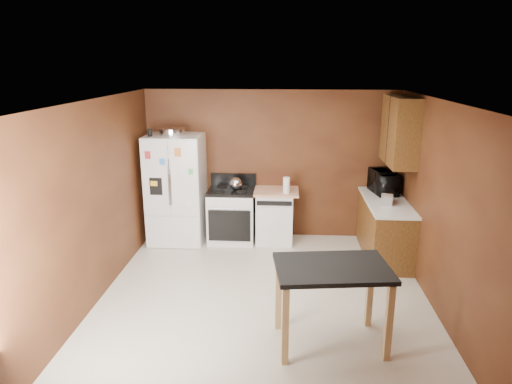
# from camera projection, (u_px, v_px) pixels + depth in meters

# --- Properties ---
(floor) EXTENTS (4.50, 4.50, 0.00)m
(floor) POSITION_uv_depth(u_px,v_px,m) (264.00, 297.00, 5.90)
(floor) COLOR beige
(floor) RESTS_ON ground
(ceiling) EXTENTS (4.50, 4.50, 0.00)m
(ceiling) POSITION_uv_depth(u_px,v_px,m) (265.00, 101.00, 5.21)
(ceiling) COLOR white
(ceiling) RESTS_ON ground
(wall_back) EXTENTS (4.20, 0.00, 4.20)m
(wall_back) POSITION_uv_depth(u_px,v_px,m) (271.00, 165.00, 7.71)
(wall_back) COLOR #583017
(wall_back) RESTS_ON ground
(wall_front) EXTENTS (4.20, 0.00, 4.20)m
(wall_front) POSITION_uv_depth(u_px,v_px,m) (249.00, 296.00, 3.40)
(wall_front) COLOR #583017
(wall_front) RESTS_ON ground
(wall_left) EXTENTS (0.00, 4.50, 4.50)m
(wall_left) POSITION_uv_depth(u_px,v_px,m) (96.00, 202.00, 5.69)
(wall_left) COLOR #583017
(wall_left) RESTS_ON ground
(wall_right) EXTENTS (0.00, 4.50, 4.50)m
(wall_right) POSITION_uv_depth(u_px,v_px,m) (440.00, 209.00, 5.42)
(wall_right) COLOR #583017
(wall_right) RESTS_ON ground
(roasting_pan) EXTENTS (0.42, 0.42, 0.11)m
(roasting_pan) POSITION_uv_depth(u_px,v_px,m) (172.00, 131.00, 7.32)
(roasting_pan) COLOR silver
(roasting_pan) RESTS_ON refrigerator
(pen_cup) EXTENTS (0.08, 0.08, 0.11)m
(pen_cup) POSITION_uv_depth(u_px,v_px,m) (150.00, 133.00, 7.16)
(pen_cup) COLOR black
(pen_cup) RESTS_ON refrigerator
(kettle) EXTENTS (0.21, 0.21, 0.21)m
(kettle) POSITION_uv_depth(u_px,v_px,m) (236.00, 184.00, 7.47)
(kettle) COLOR silver
(kettle) RESTS_ON gas_range
(paper_towel) EXTENTS (0.13, 0.13, 0.26)m
(paper_towel) POSITION_uv_depth(u_px,v_px,m) (286.00, 185.00, 7.33)
(paper_towel) COLOR white
(paper_towel) RESTS_ON dishwasher
(green_canister) EXTENTS (0.13, 0.13, 0.11)m
(green_canister) POSITION_uv_depth(u_px,v_px,m) (286.00, 186.00, 7.56)
(green_canister) COLOR #3FA664
(green_canister) RESTS_ON dishwasher
(toaster) EXTENTS (0.24, 0.30, 0.19)m
(toaster) POSITION_uv_depth(u_px,v_px,m) (388.00, 197.00, 6.75)
(toaster) COLOR silver
(toaster) RESTS_ON right_cabinets
(microwave) EXTENTS (0.51, 0.66, 0.33)m
(microwave) POSITION_uv_depth(u_px,v_px,m) (383.00, 183.00, 7.30)
(microwave) COLOR black
(microwave) RESTS_ON right_cabinets
(refrigerator) EXTENTS (0.90, 0.80, 1.80)m
(refrigerator) POSITION_uv_depth(u_px,v_px,m) (176.00, 189.00, 7.54)
(refrigerator) COLOR white
(refrigerator) RESTS_ON ground
(gas_range) EXTENTS (0.76, 0.68, 1.10)m
(gas_range) POSITION_uv_depth(u_px,v_px,m) (232.00, 214.00, 7.66)
(gas_range) COLOR white
(gas_range) RESTS_ON ground
(dishwasher) EXTENTS (0.78, 0.63, 0.89)m
(dishwasher) POSITION_uv_depth(u_px,v_px,m) (275.00, 215.00, 7.64)
(dishwasher) COLOR white
(dishwasher) RESTS_ON ground
(right_cabinets) EXTENTS (0.63, 1.58, 2.45)m
(right_cabinets) POSITION_uv_depth(u_px,v_px,m) (389.00, 200.00, 6.95)
(right_cabinets) COLOR brown
(right_cabinets) RESTS_ON ground
(island) EXTENTS (1.26, 0.92, 0.91)m
(island) POSITION_uv_depth(u_px,v_px,m) (332.00, 279.00, 4.73)
(island) COLOR black
(island) RESTS_ON ground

